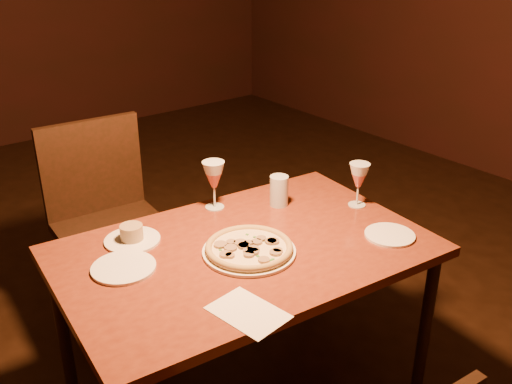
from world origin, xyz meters
TOP-DOWN VIEW (x-y plane):
  - floor at (0.00, 0.00)m, footprint 7.00×7.00m
  - dining_table at (0.03, -0.26)m, footprint 1.40×0.98m
  - chair_far at (-0.13, 0.57)m, footprint 0.51×0.51m
  - pizza_plate at (0.02, -0.30)m, footprint 0.33×0.33m
  - ramekin_saucer at (-0.26, 0.03)m, footprint 0.20×0.20m
  - wine_glass_far at (0.13, 0.08)m, footprint 0.09×0.09m
  - wine_glass_right at (0.61, -0.27)m, footprint 0.08×0.08m
  - water_tumbler at (0.36, -0.07)m, footprint 0.08×0.08m
  - side_plate_left at (-0.38, -0.12)m, footprint 0.22×0.22m
  - side_plate_near at (0.51, -0.53)m, footprint 0.19×0.19m
  - menu_card at (-0.20, -0.57)m, footprint 0.19×0.25m

SIDE VIEW (x-z plane):
  - floor at x=0.00m, z-range 0.00..0.00m
  - chair_far at x=-0.13m, z-range 0.06..1.04m
  - dining_table at x=0.03m, z-range 0.29..1.00m
  - menu_card at x=-0.20m, z-range 0.71..0.71m
  - side_plate_near at x=0.51m, z-range 0.71..0.72m
  - side_plate_left at x=-0.38m, z-range 0.71..0.72m
  - pizza_plate at x=0.02m, z-range 0.71..0.74m
  - ramekin_saucer at x=-0.26m, z-range 0.69..0.76m
  - water_tumbler at x=0.36m, z-range 0.71..0.83m
  - wine_glass_right at x=0.61m, z-range 0.71..0.89m
  - wine_glass_far at x=0.13m, z-range 0.71..0.91m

